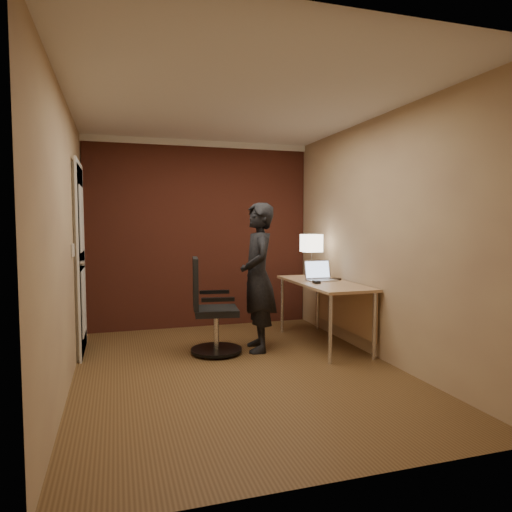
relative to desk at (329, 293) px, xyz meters
name	(u,v)px	position (x,y,z in m)	size (l,w,h in m)	color
room	(185,226)	(-1.53, 0.94, 0.77)	(4.00, 4.00, 4.00)	brown
desk	(329,293)	(0.00, 0.00, 0.00)	(0.60, 1.50, 0.73)	tan
desk_lamp	(311,244)	(-0.01, 0.49, 0.55)	(0.22, 0.22, 0.54)	silver
laptop	(320,275)	(-0.05, 0.15, 0.19)	(0.34, 0.27, 0.23)	silver
mouse	(316,282)	(-0.21, -0.10, 0.14)	(0.06, 0.10, 0.03)	black
wallet	(335,279)	(0.13, 0.10, 0.14)	(0.09, 0.11, 0.02)	black
office_chair	(210,313)	(-1.40, 0.00, -0.15)	(0.55, 0.60, 1.02)	black
person	(258,277)	(-0.87, 0.00, 0.21)	(0.59, 0.39, 1.63)	black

